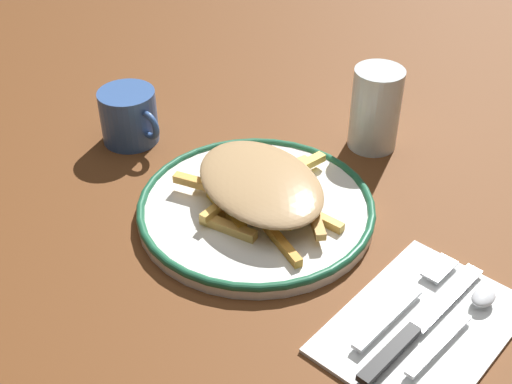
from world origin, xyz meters
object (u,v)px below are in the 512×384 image
water_glass (375,109)px  coffee_mug (132,115)px  fries_heap (259,185)px  fork (407,300)px  napkin (423,325)px  knife (413,330)px  plate (256,208)px  spoon (467,315)px

water_glass → coffee_mug: (-0.26, -0.22, -0.02)m
fries_heap → fork: (0.22, -0.01, -0.03)m
napkin → knife: (0.00, -0.02, 0.01)m
plate → napkin: 0.25m
water_glass → coffee_mug: size_ratio=1.11×
fries_heap → fork: fries_heap is taller
water_glass → fork: bearing=-47.5°
napkin → knife: bearing=-89.9°
knife → water_glass: (-0.24, 0.26, 0.05)m
knife → spoon: 0.06m
knife → coffee_mug: size_ratio=2.00×
plate → fork: (0.22, -0.00, 0.00)m
plate → fries_heap: bearing=99.7°
fork → fries_heap: bearing=177.3°
plate → spoon: bearing=4.0°
knife → plate: bearing=172.1°
plate → spoon: 0.28m
plate → napkin: size_ratio=1.36×
plate → knife: bearing=-7.9°
plate → fries_heap: size_ratio=1.31×
napkin → spoon: size_ratio=1.41×
spoon → water_glass: water_glass is taller
spoon → coffee_mug: (-0.52, -0.02, 0.02)m
spoon → water_glass: size_ratio=1.30×
plate → spoon: same height
plate → fork: bearing=-0.9°
fries_heap → napkin: (0.25, -0.02, -0.04)m
plate → knife: 0.25m
napkin → spoon: bearing=50.7°
knife → water_glass: water_glass is taller
coffee_mug → plate: bearing=-1.0°
fries_heap → water_glass: (0.01, 0.22, 0.02)m
napkin → water_glass: water_glass is taller
plate → water_glass: (0.01, 0.23, 0.05)m
fork → water_glass: water_glass is taller
fries_heap → coffee_mug: (-0.24, -0.00, -0.00)m
fork → knife: size_ratio=0.84×
fries_heap → spoon: size_ratio=1.47×
fries_heap → knife: size_ratio=1.07×
spoon → fork: bearing=-158.2°
knife → coffee_mug: coffee_mug is taller
plate → coffee_mug: coffee_mug is taller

